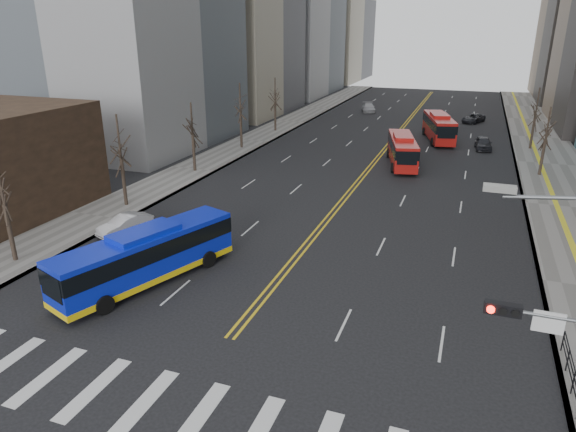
# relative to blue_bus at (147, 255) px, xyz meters

# --- Properties ---
(ground) EXTENTS (220.00, 220.00, 0.00)m
(ground) POSITION_rel_blue_bus_xyz_m (6.75, -8.54, -1.68)
(ground) COLOR black
(sidewalk_right) EXTENTS (7.00, 130.00, 0.15)m
(sidewalk_right) POSITION_rel_blue_bus_xyz_m (24.25, 36.46, -1.60)
(sidewalk_right) COLOR slate
(sidewalk_right) RESTS_ON ground
(sidewalk_left) EXTENTS (5.00, 130.00, 0.15)m
(sidewalk_left) POSITION_rel_blue_bus_xyz_m (-9.75, 36.46, -1.60)
(sidewalk_left) COLOR slate
(sidewalk_left) RESTS_ON ground
(crosswalk) EXTENTS (26.70, 4.00, 0.01)m
(crosswalk) POSITION_rel_blue_bus_xyz_m (6.75, -8.54, -1.67)
(crosswalk) COLOR silver
(crosswalk) RESTS_ON ground
(centerline) EXTENTS (0.55, 100.00, 0.01)m
(centerline) POSITION_rel_blue_bus_xyz_m (6.75, 46.46, -1.67)
(centerline) COLOR gold
(centerline) RESTS_ON ground
(pedestrian_railing) EXTENTS (0.06, 6.06, 1.02)m
(pedestrian_railing) POSITION_rel_blue_bus_xyz_m (21.05, -2.54, -0.85)
(pedestrian_railing) COLOR black
(pedestrian_railing) RESTS_ON sidewalk_right
(street_trees) EXTENTS (35.20, 47.20, 7.60)m
(street_trees) POSITION_rel_blue_bus_xyz_m (-0.43, 26.01, 3.20)
(street_trees) COLOR #2F261C
(street_trees) RESTS_ON ground
(blue_bus) EXTENTS (5.85, 11.03, 3.20)m
(blue_bus) POSITION_rel_blue_bus_xyz_m (0.00, 0.00, 0.00)
(blue_bus) COLOR #0D21D0
(blue_bus) RESTS_ON ground
(red_bus_near) EXTENTS (4.51, 10.08, 3.15)m
(red_bus_near) POSITION_rel_blue_bus_xyz_m (9.60, 31.15, 0.08)
(red_bus_near) COLOR #A21511
(red_bus_near) RESTS_ON ground
(red_bus_far) EXTENTS (4.96, 10.84, 3.37)m
(red_bus_far) POSITION_rel_blue_bus_xyz_m (12.14, 44.94, 0.20)
(red_bus_far) COLOR #A21511
(red_bus_far) RESTS_ON ground
(car_white) EXTENTS (2.68, 4.20, 1.31)m
(car_white) POSITION_rel_blue_bus_xyz_m (-5.75, 5.66, -1.02)
(car_white) COLOR silver
(car_white) RESTS_ON ground
(car_dark_mid) EXTENTS (2.08, 4.42, 1.46)m
(car_dark_mid) POSITION_rel_blue_bus_xyz_m (17.54, 41.65, -0.95)
(car_dark_mid) COLOR black
(car_dark_mid) RESTS_ON ground
(car_silver) EXTENTS (3.28, 5.25, 1.42)m
(car_silver) POSITION_rel_blue_bus_xyz_m (-0.72, 64.66, -0.97)
(car_silver) COLOR #9B9BA0
(car_silver) RESTS_ON ground
(car_dark_far) EXTENTS (3.68, 5.07, 1.28)m
(car_dark_far) POSITION_rel_blue_bus_xyz_m (16.08, 59.96, -1.04)
(car_dark_far) COLOR black
(car_dark_far) RESTS_ON ground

